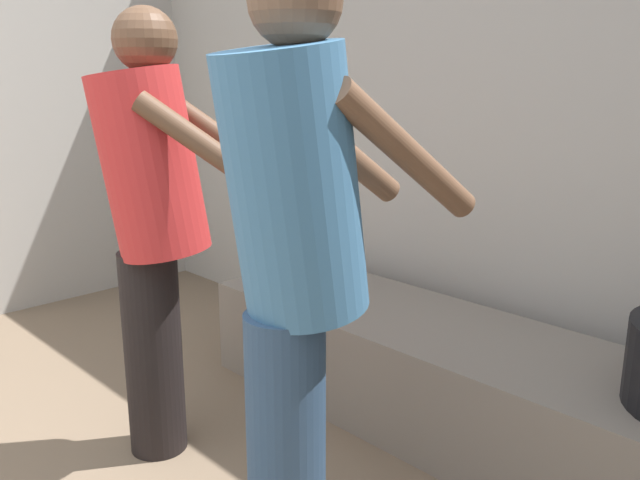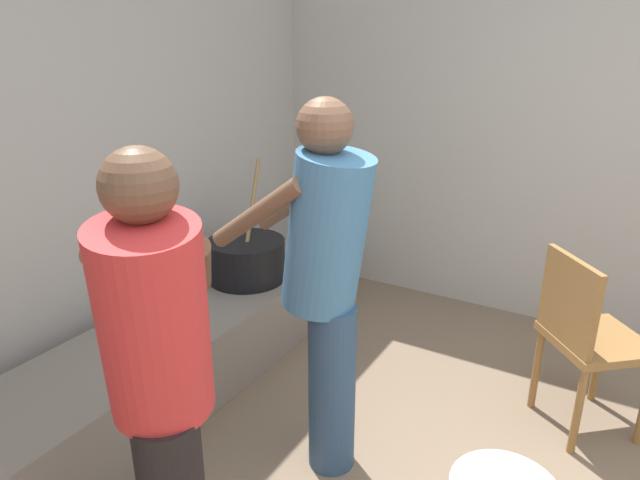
% 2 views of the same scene
% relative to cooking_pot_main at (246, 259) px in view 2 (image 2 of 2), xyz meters
% --- Properties ---
extents(block_enclosure_rear, '(4.89, 0.20, 2.26)m').
position_rel_cooking_pot_main_xyz_m(block_enclosure_rear, '(-1.07, 0.51, 0.60)').
color(block_enclosure_rear, '#ADA8A0').
rests_on(block_enclosure_rear, ground_plane).
extents(hearth_ledge, '(2.63, 0.60, 0.40)m').
position_rel_cooking_pot_main_xyz_m(hearth_ledge, '(-0.59, -0.01, -0.33)').
color(hearth_ledge, slate).
rests_on(hearth_ledge, ground_plane).
extents(cooking_pot_main, '(0.46, 0.46, 0.70)m').
position_rel_cooking_pot_main_xyz_m(cooking_pot_main, '(0.00, 0.00, 0.00)').
color(cooking_pot_main, black).
rests_on(cooking_pot_main, hearth_ledge).
extents(cook_in_red_shirt, '(0.69, 0.67, 1.52)m').
position_rel_cooking_pot_main_xyz_m(cook_in_red_shirt, '(-1.48, -0.85, 0.34)').
color(cook_in_red_shirt, black).
rests_on(cook_in_red_shirt, ground_plane).
extents(cook_in_blue_shirt, '(0.38, 0.69, 1.58)m').
position_rel_cooking_pot_main_xyz_m(cook_in_blue_shirt, '(-0.68, -0.94, 0.37)').
color(cook_in_blue_shirt, navy).
rests_on(cook_in_blue_shirt, ground_plane).
extents(chair_brown_wood, '(0.56, 0.56, 0.88)m').
position_rel_cooking_pot_main_xyz_m(chair_brown_wood, '(0.11, -1.85, -0.03)').
color(chair_brown_wood, olive).
rests_on(chair_brown_wood, ground_plane).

